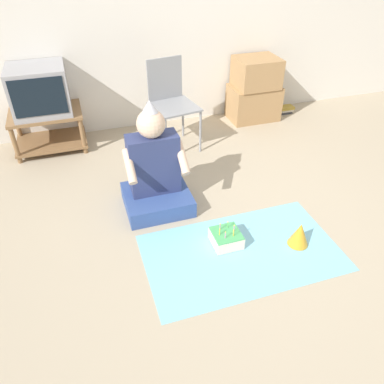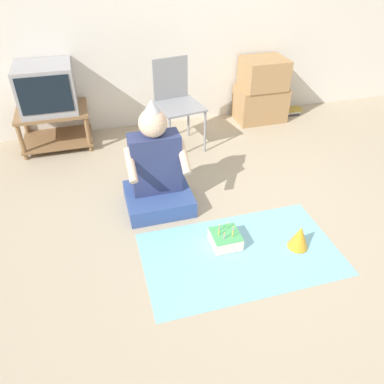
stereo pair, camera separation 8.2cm
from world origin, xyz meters
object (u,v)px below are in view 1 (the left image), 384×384
at_px(folding_chair, 170,98).
at_px(person_seated, 155,174).
at_px(party_hat_blue, 300,234).
at_px(book_pile, 285,109).
at_px(birthday_cake, 226,238).
at_px(cardboard_box_stack, 255,90).
at_px(tv, 39,90).

relative_size(folding_chair, person_seated, 0.96).
bearing_deg(party_hat_blue, folding_chair, 104.93).
bearing_deg(book_pile, person_seated, -145.60).
relative_size(birthday_cake, party_hat_blue, 1.11).
bearing_deg(book_pile, cardboard_box_stack, -176.07).
height_order(folding_chair, book_pile, folding_chair).
relative_size(tv, book_pile, 2.64).
distance_m(tv, cardboard_box_stack, 2.32).
bearing_deg(party_hat_blue, cardboard_box_stack, 73.46).
bearing_deg(person_seated, book_pile, 34.40).
relative_size(cardboard_box_stack, person_seated, 0.78).
bearing_deg(cardboard_box_stack, book_pile, 3.93).
bearing_deg(book_pile, party_hat_blue, -117.01).
height_order(tv, party_hat_blue, tv).
bearing_deg(party_hat_blue, birthday_cake, 161.70).
distance_m(cardboard_box_stack, party_hat_blue, 2.19).
relative_size(tv, cardboard_box_stack, 0.74).
distance_m(book_pile, party_hat_blue, 2.38).
height_order(folding_chair, birthday_cake, folding_chair).
bearing_deg(person_seated, cardboard_box_stack, 41.17).
xyz_separation_m(book_pile, birthday_cake, (-1.58, -1.95, 0.02)).
distance_m(birthday_cake, party_hat_blue, 0.53).
height_order(folding_chair, person_seated, person_seated).
xyz_separation_m(person_seated, birthday_cake, (0.37, -0.62, -0.25)).
bearing_deg(folding_chair, person_seated, -112.24).
distance_m(book_pile, birthday_cake, 2.51).
relative_size(book_pile, party_hat_blue, 1.08).
height_order(book_pile, party_hat_blue, party_hat_blue).
bearing_deg(tv, folding_chair, -14.31).
bearing_deg(tv, cardboard_box_stack, 0.37).
bearing_deg(person_seated, tv, 122.02).
bearing_deg(folding_chair, tv, 165.69).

